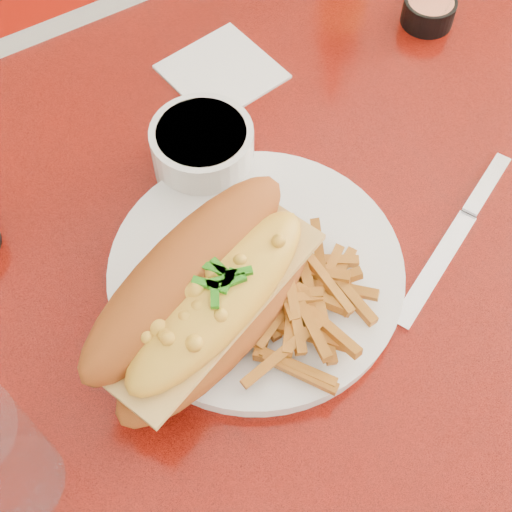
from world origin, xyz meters
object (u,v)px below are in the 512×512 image
dinner_plate (256,273)px  mac_hoagie (207,296)px  sauce_cup_right (429,10)px  diner_table (323,313)px  gravy_ramekin (203,149)px  knife (464,222)px  booth_bench_far (82,78)px  fork (301,214)px

dinner_plate → mac_hoagie: size_ratio=1.28×
mac_hoagie → sauce_cup_right: mac_hoagie is taller
diner_table → gravy_ramekin: bearing=115.8°
mac_hoagie → knife: mac_hoagie is taller
sauce_cup_right → dinner_plate: bearing=-151.8°
mac_hoagie → knife: bearing=-26.6°
diner_table → gravy_ramekin: size_ratio=10.83×
mac_hoagie → knife: (0.26, -0.03, -0.06)m
gravy_ramekin → sauce_cup_right: size_ratio=1.69×
booth_bench_far → mac_hoagie: 1.01m
mac_hoagie → fork: 0.14m
gravy_ramekin → dinner_plate: bearing=-99.7°
knife → booth_bench_far: bearing=72.9°
dinner_plate → sauce_cup_right: (0.34, 0.18, 0.01)m
diner_table → booth_bench_far: (0.00, 0.81, -0.32)m
diner_table → knife: knife is taller
dinner_plate → gravy_ramekin: (0.02, 0.13, 0.02)m
dinner_plate → sauce_cup_right: 0.39m
booth_bench_far → knife: (0.11, -0.86, 0.49)m
sauce_cup_right → knife: size_ratio=0.32×
booth_bench_far → sauce_cup_right: bearing=-67.7°
mac_hoagie → gravy_ramekin: 0.18m
mac_hoagie → sauce_cup_right: size_ratio=3.81×
booth_bench_far → mac_hoagie: (-0.15, -0.83, 0.54)m
diner_table → gravy_ramekin: gravy_ramekin is taller
mac_hoagie → gravy_ramekin: size_ratio=2.25×
dinner_plate → booth_bench_far: bearing=83.7°
fork → knife: (0.13, -0.08, -0.02)m
sauce_cup_right → booth_bench_far: bearing=112.3°
gravy_ramekin → knife: bearing=-46.8°
mac_hoagie → gravy_ramekin: mac_hoagie is taller
diner_table → mac_hoagie: mac_hoagie is taller
fork → knife: fork is taller
booth_bench_far → gravy_ramekin: size_ratio=10.56×
fork → knife: size_ratio=0.63×
diner_table → booth_bench_far: 0.87m
diner_table → gravy_ramekin: 0.24m
sauce_cup_right → knife: bearing=-121.5°
diner_table → dinner_plate: bearing=179.4°
sauce_cup_right → diner_table: bearing=-144.0°
dinner_plate → knife: bearing=-14.8°
booth_bench_far → mac_hoagie: bearing=-100.1°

